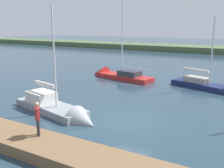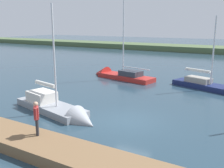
{
  "view_description": "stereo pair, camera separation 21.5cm",
  "coord_description": "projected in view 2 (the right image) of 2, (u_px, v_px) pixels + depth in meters",
  "views": [
    {
      "loc": [
        -6.58,
        13.59,
        5.88
      ],
      "look_at": [
        1.83,
        -1.15,
        1.93
      ],
      "focal_mm": 41.31,
      "sensor_mm": 36.0,
      "label": 1
    },
    {
      "loc": [
        -6.76,
        13.49,
        5.88
      ],
      "look_at": [
        1.83,
        -1.15,
        1.93
      ],
      "focal_mm": 41.31,
      "sensor_mm": 36.0,
      "label": 2
    }
  ],
  "objects": [
    {
      "name": "sailboat_far_right",
      "position": [
        214.0,
        88.0,
        23.47
      ],
      "size": [
        7.16,
        3.98,
        7.46
      ],
      "rotation": [
        0.0,
        0.0,
        2.81
      ],
      "color": "navy",
      "rests_on": "ground_plane"
    },
    {
      "name": "dock_pier",
      "position": [
        71.0,
        155.0,
        11.26
      ],
      "size": [
        25.42,
        2.18,
        0.56
      ],
      "primitive_type": "cube",
      "color": "brown",
      "rests_on": "ground_plane"
    },
    {
      "name": "ground_plane",
      "position": [
        128.0,
        121.0,
        15.99
      ],
      "size": [
        200.0,
        200.0,
        0.0
      ],
      "primitive_type": "plane",
      "color": "#263D4C"
    },
    {
      "name": "sailboat_outer_mooring",
      "position": [
        117.0,
        76.0,
        28.99
      ],
      "size": [
        8.13,
        3.43,
        9.78
      ],
      "rotation": [
        0.0,
        0.0,
        -0.19
      ],
      "color": "#B22823",
      "rests_on": "ground_plane"
    },
    {
      "name": "person_on_dock",
      "position": [
        36.0,
        116.0,
        12.47
      ],
      "size": [
        0.48,
        0.49,
        1.71
      ],
      "rotation": [
        0.0,
        0.0,
        0.77
      ],
      "color": "#28282D",
      "rests_on": "dock_pier"
    },
    {
      "name": "sailboat_inner_slip",
      "position": [
        59.0,
        111.0,
        17.3
      ],
      "size": [
        7.64,
        3.41,
        8.05
      ],
      "rotation": [
        0.0,
        0.0,
        2.92
      ],
      "color": "gray",
      "rests_on": "ground_plane"
    }
  ]
}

